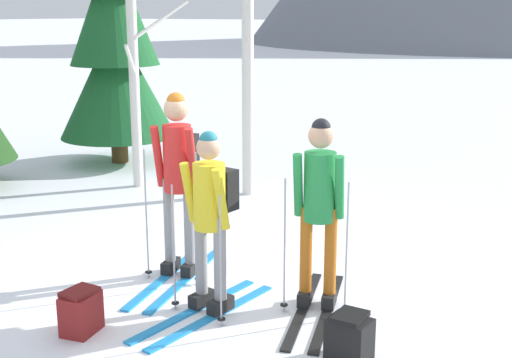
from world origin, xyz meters
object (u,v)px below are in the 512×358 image
skier_in_yellow (211,213)px  pine_tree_mid (114,35)px  birch_tree_tall (135,74)px  backpack_on_snow_front (349,337)px  birch_tree_slender (248,21)px  skier_in_red (178,173)px  backpack_on_snow_beside (81,311)px  skier_in_green (319,203)px

skier_in_yellow → pine_tree_mid: bearing=139.0°
pine_tree_mid → birch_tree_tall: pine_tree_mid is taller
skier_in_yellow → backpack_on_snow_front: (1.41, -0.20, -0.72)m
birch_tree_tall → birch_tree_slender: size_ratio=0.71×
skier_in_red → skier_in_yellow: 0.94m
pine_tree_mid → birch_tree_tall: size_ratio=1.44×
skier_in_yellow → backpack_on_snow_beside: skier_in_yellow is taller
skier_in_yellow → backpack_on_snow_beside: bearing=-126.8°
skier_in_red → backpack_on_snow_beside: (0.07, -1.46, -0.87)m
birch_tree_tall → backpack_on_snow_front: 6.08m
birch_tree_slender → birch_tree_tall: bearing=-164.5°
backpack_on_snow_beside → birch_tree_slender: bearing=103.8°
backpack_on_snow_front → skier_in_red: bearing=161.0°
pine_tree_mid → birch_tree_tall: bearing=-39.0°
pine_tree_mid → skier_in_yellow: bearing=-41.0°
birch_tree_tall → backpack_on_snow_front: birch_tree_tall is taller
birch_tree_tall → backpack_on_snow_beside: (2.78, -4.01, -1.52)m
skier_in_green → backpack_on_snow_beside: (-1.46, -1.48, -0.78)m
birch_tree_tall → backpack_on_snow_beside: size_ratio=8.81×
skier_in_yellow → backpack_on_snow_beside: size_ratio=4.32×
pine_tree_mid → birch_tree_slender: pine_tree_mid is taller
birch_tree_tall → pine_tree_mid: bearing=141.0°
skier_in_yellow → birch_tree_tall: birch_tree_tall is taller
skier_in_yellow → backpack_on_snow_beside: (-0.69, -0.92, -0.72)m
birch_tree_slender → backpack_on_snow_beside: 5.14m
skier_in_green → birch_tree_slender: birch_tree_slender is taller
birch_tree_slender → skier_in_red: bearing=-71.1°
birch_tree_tall → backpack_on_snow_beside: bearing=-55.3°
skier_in_yellow → birch_tree_slender: 4.27m
backpack_on_snow_beside → backpack_on_snow_front: bearing=18.8°
skier_in_green → birch_tree_slender: (-2.56, 2.99, 1.50)m
backpack_on_snow_front → backpack_on_snow_beside: (-2.10, -0.71, 0.00)m
backpack_on_snow_front → skier_in_green: bearing=129.7°
skier_in_green → birch_tree_tall: (-4.23, 2.53, 0.74)m
pine_tree_mid → skier_in_red: bearing=-41.9°
pine_tree_mid → birch_tree_slender: (3.09, -0.68, 0.26)m
birch_tree_tall → skier_in_red: bearing=-43.3°
skier_in_red → birch_tree_slender: birch_tree_slender is taller
skier_in_green → backpack_on_snow_front: bearing=-50.3°
birch_tree_tall → skier_in_green: bearing=-30.8°
skier_in_green → pine_tree_mid: 6.85m
skier_in_red → backpack_on_snow_beside: 1.70m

